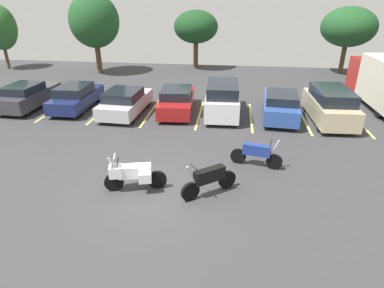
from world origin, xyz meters
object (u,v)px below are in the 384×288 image
object	(u,v)px
car_charcoal	(28,96)
car_red	(177,100)
car_silver	(125,102)
car_blue	(281,105)
motorcycle_touring	(133,174)
motorcycle_third	(209,179)
car_white	(222,99)
motorcycle_second	(257,154)
car_navy	(76,97)
car_champagne	(330,105)

from	to	relation	value
car_charcoal	car_red	xyz separation A→B (m)	(8.97, 0.29, -0.04)
car_silver	car_blue	bearing A→B (deg)	3.10
motorcycle_touring	car_charcoal	xyz separation A→B (m)	(-8.82, 8.03, 0.10)
motorcycle_third	car_white	bearing A→B (deg)	89.34
motorcycle_second	car_navy	xyz separation A→B (m)	(-10.33, 5.93, 0.15)
motorcycle_third	car_charcoal	bearing A→B (deg)	145.21
motorcycle_touring	car_blue	xyz separation A→B (m)	(6.00, 8.17, 0.10)
motorcycle_second	car_red	world-z (taller)	car_red
car_red	car_white	xyz separation A→B (m)	(2.62, -0.14, 0.25)
motorcycle_third	car_white	world-z (taller)	car_white
car_silver	car_red	size ratio (longest dim) A/B	0.98
car_champagne	motorcycle_second	bearing A→B (deg)	-126.23
car_charcoal	car_silver	world-z (taller)	car_charcoal
car_navy	motorcycle_second	bearing A→B (deg)	-29.85
motorcycle_third	car_charcoal	xyz separation A→B (m)	(-11.50, 7.99, 0.15)
motorcycle_second	car_blue	xyz separation A→B (m)	(1.58, 5.87, 0.18)
car_charcoal	car_silver	size ratio (longest dim) A/B	0.99
motorcycle_touring	car_champagne	bearing A→B (deg)	42.86
car_red	car_white	bearing A→B (deg)	-3.14
car_charcoal	car_red	distance (m)	8.98
motorcycle_second	car_silver	bearing A→B (deg)	142.90
motorcycle_second	car_silver	xyz separation A→B (m)	(-7.14, 5.40, 0.14)
car_silver	car_white	size ratio (longest dim) A/B	0.98
motorcycle_third	car_charcoal	world-z (taller)	car_charcoal
car_silver	car_blue	xyz separation A→B (m)	(8.72, 0.47, 0.04)
car_red	motorcycle_third	bearing A→B (deg)	-73.02
car_navy	car_red	bearing A→B (deg)	0.92
motorcycle_third	car_silver	xyz separation A→B (m)	(-5.40, 7.66, 0.11)
motorcycle_second	car_champagne	bearing A→B (deg)	53.77
car_silver	car_champagne	world-z (taller)	car_champagne
motorcycle_touring	car_silver	world-z (taller)	car_silver
car_navy	car_white	size ratio (longest dim) A/B	0.96
motorcycle_touring	car_champagne	world-z (taller)	car_champagne
car_navy	car_charcoal	bearing A→B (deg)	-176.18
motorcycle_second	motorcycle_touring	bearing A→B (deg)	-152.52
motorcycle_touring	car_blue	size ratio (longest dim) A/B	0.46
motorcycle_second	motorcycle_third	distance (m)	2.85
car_silver	motorcycle_second	bearing A→B (deg)	-37.10
car_blue	car_champagne	distance (m)	2.56
car_silver	car_charcoal	bearing A→B (deg)	176.86
car_charcoal	car_silver	distance (m)	6.11
car_blue	car_champagne	bearing A→B (deg)	-5.42
car_white	car_champagne	distance (m)	5.77
motorcycle_touring	car_white	xyz separation A→B (m)	(2.77, 8.18, 0.30)
motorcycle_touring	motorcycle_second	size ratio (longest dim) A/B	1.05
motorcycle_touring	car_charcoal	bearing A→B (deg)	137.68
car_silver	car_white	bearing A→B (deg)	5.01
car_red	motorcycle_second	bearing A→B (deg)	-54.68
motorcycle_third	car_red	bearing A→B (deg)	106.98
car_navy	car_blue	xyz separation A→B (m)	(11.91, -0.06, 0.03)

